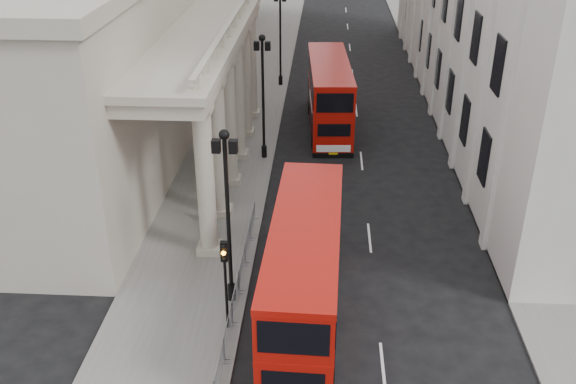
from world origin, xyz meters
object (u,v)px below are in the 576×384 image
object	(u,v)px
lamp_post_mid	(263,89)
pedestrian_a	(209,209)
lamp_post_north	(280,31)
pedestrian_b	(211,153)
bus_near	(305,273)
traffic_light	(225,270)
bus_far	(329,94)
pedestrian_c	(217,150)
lamp_post_south	(228,207)

from	to	relation	value
lamp_post_mid	pedestrian_a	bearing A→B (deg)	-103.54
lamp_post_north	pedestrian_b	bearing A→B (deg)	-100.60
bus_near	lamp_post_mid	bearing A→B (deg)	102.82
bus_near	traffic_light	bearing A→B (deg)	-166.33
bus_far	bus_near	bearing A→B (deg)	-95.91
lamp_post_mid	lamp_post_north	world-z (taller)	same
bus_near	pedestrian_a	bearing A→B (deg)	125.80
traffic_light	pedestrian_b	distance (m)	16.86
traffic_light	pedestrian_c	distance (m)	17.27
bus_near	pedestrian_c	bearing A→B (deg)	113.36
pedestrian_c	lamp_post_north	bearing A→B (deg)	112.99
bus_near	pedestrian_a	distance (m)	10.07
lamp_post_south	pedestrian_c	world-z (taller)	lamp_post_south
lamp_post_mid	traffic_light	bearing A→B (deg)	-89.68
traffic_light	pedestrian_c	xyz separation A→B (m)	(-3.12, 16.86, -2.06)
traffic_light	bus_near	world-z (taller)	bus_near
bus_far	pedestrian_b	distance (m)	10.96
lamp_post_mid	pedestrian_c	size ratio (longest dim) A/B	4.49
traffic_light	pedestrian_c	world-z (taller)	traffic_light
pedestrian_a	pedestrian_b	size ratio (longest dim) A/B	0.91
lamp_post_south	bus_near	world-z (taller)	lamp_post_south
bus_near	pedestrian_c	size ratio (longest dim) A/B	6.31
lamp_post_north	bus_far	xyz separation A→B (m)	(4.32, -9.92, -2.28)
lamp_post_north	bus_far	distance (m)	11.06
pedestrian_b	pedestrian_c	distance (m)	0.55
lamp_post_south	pedestrian_b	bearing A→B (deg)	102.93
pedestrian_b	traffic_light	bearing A→B (deg)	86.02
bus_near	pedestrian_c	xyz separation A→B (m)	(-6.37, 16.18, -1.57)
bus_near	pedestrian_b	world-z (taller)	bus_near
bus_near	pedestrian_c	world-z (taller)	bus_near
traffic_light	lamp_post_mid	bearing A→B (deg)	90.32
lamp_post_mid	pedestrian_b	world-z (taller)	lamp_post_mid
lamp_post_south	traffic_light	distance (m)	2.71
lamp_post_south	lamp_post_north	distance (m)	32.00
lamp_post_north	pedestrian_c	xyz separation A→B (m)	(-3.02, -17.16, -3.86)
bus_far	lamp_post_south	bearing A→B (deg)	-104.62
bus_near	lamp_post_north	bearing A→B (deg)	97.61
lamp_post_north	pedestrian_c	distance (m)	17.84
pedestrian_b	bus_near	bearing A→B (deg)	97.27
lamp_post_south	traffic_light	world-z (taller)	lamp_post_south
pedestrian_a	pedestrian_b	xyz separation A→B (m)	(-1.11, 7.46, 0.08)
bus_far	pedestrian_a	distance (m)	16.60
pedestrian_a	pedestrian_b	distance (m)	7.55
lamp_post_mid	bus_far	world-z (taller)	lamp_post_mid
bus_near	bus_far	bearing A→B (deg)	89.50
lamp_post_mid	lamp_post_north	size ratio (longest dim) A/B	1.00
pedestrian_a	pedestrian_b	bearing A→B (deg)	87.72
lamp_post_north	pedestrian_b	xyz separation A→B (m)	(-3.30, -17.63, -3.89)
traffic_light	bus_near	bearing A→B (deg)	11.81
lamp_post_north	pedestrian_a	bearing A→B (deg)	-94.99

